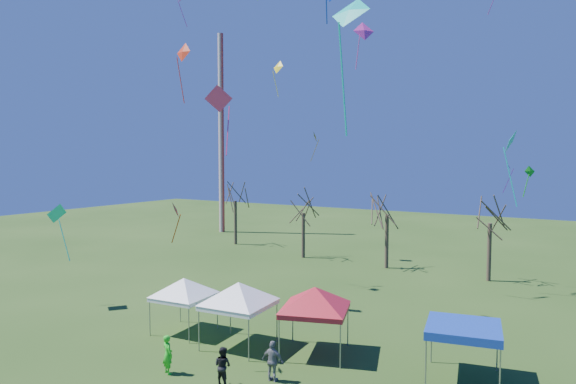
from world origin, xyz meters
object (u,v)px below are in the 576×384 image
Objects in this scene: person_dark at (223,366)px; person_green at (168,354)px; tent_white_mid at (239,287)px; tent_red at (315,291)px; tree_1 at (303,197)px; tent_blue at (464,329)px; tree_0 at (235,185)px; person_grey at (273,361)px; tent_white_west at (184,282)px; tree_2 at (387,195)px; tree_3 at (491,203)px; radio_mast at (221,134)px.

person_green is (-2.78, -0.38, 0.06)m from person_dark.
tent_red is at bearing 16.59° from tent_white_mid.
tent_blue is at bearing -46.14° from tree_1.
tree_0 is 4.84× the size of person_grey.
tent_red is 6.90m from tent_blue.
tent_white_west reaches higher than person_grey.
tree_2 is at bearing 90.29° from tent_white_mid.
tent_white_west is at bearing 177.06° from tent_white_mid.
tree_3 reaches higher than tent_blue.
person_dark is (-1.71, -5.00, -2.27)m from tent_red.
tree_3 reaches higher than person_grey.
tree_0 is 30.90m from tent_white_mid.
person_grey is at bearing -137.21° from person_dark.
tent_white_west is at bearing -99.99° from tree_2.
tent_blue is at bearing -83.30° from tree_3.
tent_white_west is 0.91× the size of tent_white_mid.
person_grey is at bearing -34.41° from tent_white_mid.
tent_white_mid is at bearing -163.41° from tent_red.
radio_mast is 3.31× the size of tree_1.
tree_1 is (10.08, -2.73, -0.70)m from tree_0.
person_dark is at bearing -151.26° from person_green.
radio_mast is 5.82× the size of tent_white_mid.
tent_white_mid is 2.47× the size of person_green.
person_green is (-4.48, -5.38, -2.21)m from tent_red.
tent_white_west is at bearing -173.36° from tent_blue.
tent_white_mid is 1.21× the size of tent_blue.
tent_blue is (36.29, -29.18, -10.30)m from radio_mast.
tree_1 reaches higher than tent_red.
person_green is at bearing -99.80° from tent_white_mid.
tent_white_mid is 4.93m from person_dark.
tent_blue reaches higher than person_green.
tent_white_west is 8.20m from person_grey.
tent_red is at bearing -95.43° from person_grey.
person_green is at bearing 17.95° from person_grey.
tree_2 is 25.99m from person_dark.
radio_mast is 39.06m from tent_white_west.
radio_mast is at bearing -33.69° from person_green.
tent_white_mid is at bearing -2.94° from tent_white_west.
tree_0 is 2.17× the size of tent_white_west.
radio_mast is 46.14m from person_dark.
person_grey is (12.16, -24.21, -4.92)m from tree_1.
tent_white_west is 7.66m from tent_red.
tent_red is 2.54× the size of person_dark.
tree_0 is at bearing -37.11° from person_green.
tent_white_west is (4.66, -21.51, -3.01)m from tree_1.
tree_0 is 4.85× the size of person_green.
tent_red is (-4.54, -19.98, -3.00)m from tree_3.
radio_mast is 11.45m from tree_0.
tree_0 is 1.07× the size of tree_3.
person_grey is at bearing -91.54° from tent_red.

